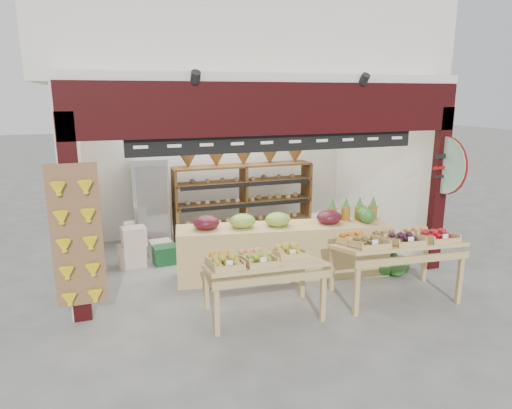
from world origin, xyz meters
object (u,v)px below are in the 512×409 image
object	(u,v)px
cardboard_stack	(146,250)
watermelon_pile	(385,259)
back_shelving	(244,184)
display_table_right	(396,242)
refrigerator	(151,202)
display_table_left	(255,262)
mid_counter	(283,248)

from	to	relation	value
cardboard_stack	watermelon_pile	size ratio (longest dim) A/B	1.40
back_shelving	display_table_right	size ratio (longest dim) A/B	1.61
refrigerator	display_table_right	bearing A→B (deg)	-47.14
display_table_right	refrigerator	bearing A→B (deg)	129.72
display_table_right	display_table_left	bearing A→B (deg)	176.52
mid_counter	back_shelving	bearing A→B (deg)	88.91
back_shelving	display_table_left	xyz separation A→B (m)	(-0.90, -3.29, -0.36)
back_shelving	display_table_right	distance (m)	3.62
back_shelving	display_table_left	bearing A→B (deg)	-105.27
refrigerator	cardboard_stack	world-z (taller)	refrigerator
display_table_left	cardboard_stack	bearing A→B (deg)	115.39
cardboard_stack	display_table_right	xyz separation A→B (m)	(3.19, -2.53, 0.58)
refrigerator	cardboard_stack	size ratio (longest dim) A/B	1.68
back_shelving	display_table_left	size ratio (longest dim) A/B	1.82
refrigerator	display_table_right	world-z (taller)	refrigerator
display_table_right	back_shelving	bearing A→B (deg)	108.54
display_table_right	mid_counter	bearing A→B (deg)	133.08
mid_counter	display_table_right	world-z (taller)	same
back_shelving	mid_counter	distance (m)	2.24
back_shelving	cardboard_stack	xyz separation A→B (m)	(-2.04, -0.89, -0.85)
refrigerator	watermelon_pile	world-z (taller)	refrigerator
cardboard_stack	mid_counter	distance (m)	2.37
back_shelving	refrigerator	size ratio (longest dim) A/B	1.67
display_table_left	watermelon_pile	bearing A→B (deg)	16.40
display_table_left	display_table_right	bearing A→B (deg)	-3.48
refrigerator	mid_counter	distance (m)	2.93
cardboard_stack	back_shelving	bearing A→B (deg)	23.51
display_table_left	refrigerator	bearing A→B (deg)	104.94
display_table_left	display_table_right	world-z (taller)	display_table_right
watermelon_pile	back_shelving	bearing A→B (deg)	122.38
mid_counter	display_table_left	world-z (taller)	mid_counter
display_table_left	watermelon_pile	size ratio (longest dim) A/B	2.14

